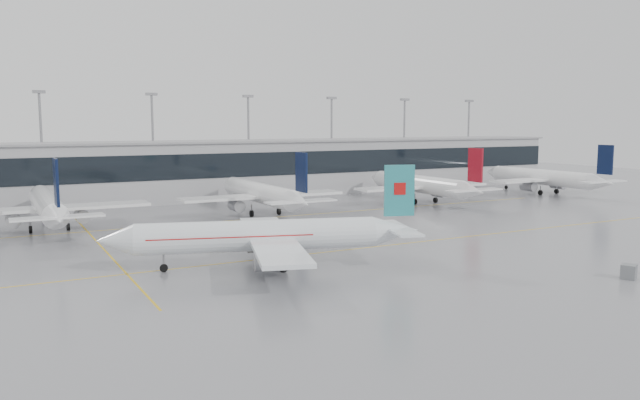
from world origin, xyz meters
TOP-DOWN VIEW (x-y plane):
  - ground at (0.00, 0.00)m, footprint 320.00×320.00m
  - taxi_line_main at (0.00, 0.00)m, footprint 120.00×0.25m
  - taxi_line_north at (0.00, 30.00)m, footprint 120.00×0.25m
  - taxi_line_cross at (-30.00, 15.00)m, footprint 0.25×60.00m
  - terminal at (0.00, 62.00)m, footprint 180.00×15.00m
  - terminal_glass at (0.00, 54.45)m, footprint 180.00×0.20m
  - terminal_roof at (0.00, 62.00)m, footprint 182.00×16.00m
  - light_masts at (0.00, 68.00)m, footprint 156.40×1.00m
  - air_canada_jet at (-15.15, -4.33)m, footprint 35.65×29.02m
  - parked_jet_b at (-35.00, 33.69)m, footprint 29.64×36.96m
  - parked_jet_c at (-0.00, 33.69)m, footprint 29.64×36.96m
  - parked_jet_d at (35.00, 33.69)m, footprint 29.64×36.96m
  - parked_jet_e at (70.00, 33.69)m, footprint 29.64×36.96m
  - gse_unit at (15.97, -26.74)m, footprint 1.98×1.93m

SIDE VIEW (x-z plane):
  - ground at x=0.00m, z-range 0.00..0.00m
  - taxi_line_main at x=0.00m, z-range 0.00..0.01m
  - taxi_line_north at x=0.00m, z-range 0.00..0.01m
  - taxi_line_cross at x=-30.00m, z-range 0.00..0.01m
  - gse_unit at x=15.97m, z-range 0.00..1.52m
  - air_canada_jet at x=-15.15m, z-range -2.08..9.30m
  - parked_jet_b at x=-35.00m, z-range -2.15..9.57m
  - parked_jet_c at x=0.00m, z-range -2.15..9.57m
  - parked_jet_d at x=35.00m, z-range -2.15..9.57m
  - parked_jet_e at x=70.00m, z-range -2.15..9.57m
  - terminal at x=0.00m, z-range 0.00..12.00m
  - terminal_glass at x=0.00m, z-range 5.00..10.00m
  - terminal_roof at x=0.00m, z-range 12.00..12.40m
  - light_masts at x=0.00m, z-range 2.04..24.64m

